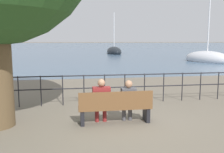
# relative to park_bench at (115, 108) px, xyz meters

# --- Properties ---
(ground_plane) EXTENTS (1000.00, 1000.00, 0.00)m
(ground_plane) POSITION_rel_park_bench_xyz_m (0.00, 0.06, -0.44)
(ground_plane) COLOR #706656
(harbor_water) EXTENTS (600.00, 300.00, 0.01)m
(harbor_water) POSITION_rel_park_bench_xyz_m (0.00, 158.23, -0.44)
(harbor_water) COLOR #47607A
(harbor_water) RESTS_ON ground_plane
(park_bench) EXTENTS (1.97, 0.45, 0.90)m
(park_bench) POSITION_rel_park_bench_xyz_m (0.00, 0.00, 0.00)
(park_bench) COLOR brown
(park_bench) RESTS_ON ground_plane
(seated_person_left) EXTENTS (0.47, 0.35, 1.22)m
(seated_person_left) POSITION_rel_park_bench_xyz_m (-0.37, 0.08, 0.23)
(seated_person_left) COLOR maroon
(seated_person_left) RESTS_ON ground_plane
(seated_person_right) EXTENTS (0.40, 0.35, 1.17)m
(seated_person_right) POSITION_rel_park_bench_xyz_m (0.37, 0.08, 0.20)
(seated_person_right) COLOR #4C4C51
(seated_person_right) RESTS_ON ground_plane
(promenade_railing) EXTENTS (13.14, 0.04, 1.05)m
(promenade_railing) POSITION_rel_park_bench_xyz_m (-0.00, 2.18, 0.26)
(promenade_railing) COLOR black
(promenade_railing) RESTS_ON ground_plane
(sailboat_0) EXTENTS (2.44, 6.06, 7.55)m
(sailboat_0) POSITION_rel_park_bench_xyz_m (6.18, 36.37, -0.07)
(sailboat_0) COLOR black
(sailboat_0) RESTS_ON ground_plane
(sailboat_1) EXTENTS (4.08, 5.95, 11.94)m
(sailboat_1) POSITION_rel_park_bench_xyz_m (13.01, 17.98, -0.05)
(sailboat_1) COLOR silver
(sailboat_1) RESTS_ON ground_plane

